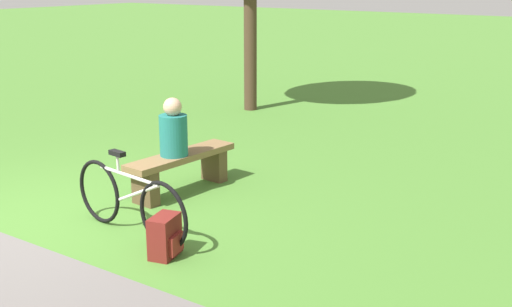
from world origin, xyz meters
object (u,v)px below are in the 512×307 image
(bicycle, at_px, (129,201))
(bench, at_px, (181,166))
(person_seated, at_px, (173,131))
(backpack, at_px, (165,237))

(bicycle, bearing_deg, bench, 116.33)
(bench, bearing_deg, person_seated, -0.00)
(person_seated, bearing_deg, bicycle, 25.56)
(bicycle, height_order, backpack, bicycle)
(bench, distance_m, bicycle, 1.45)
(bench, height_order, backpack, bench)
(person_seated, xyz_separation_m, backpack, (1.43, 1.18, -0.61))
(person_seated, relative_size, bicycle, 0.40)
(person_seated, bearing_deg, backpack, 43.10)
(person_seated, distance_m, backpack, 1.95)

